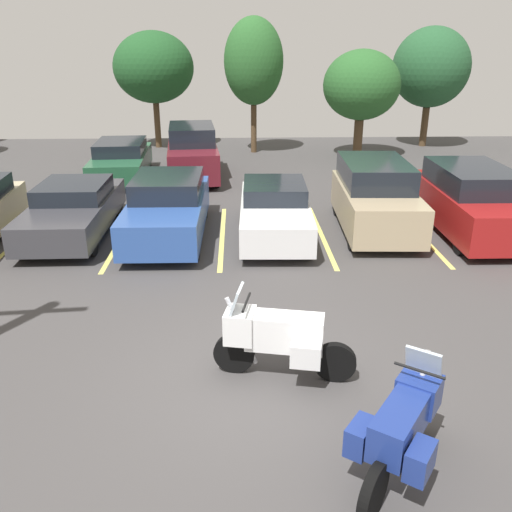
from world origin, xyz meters
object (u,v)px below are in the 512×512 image
Objects in this scene: motorcycle_touring at (278,336)px; car_tan at (375,197)px; car_white at (275,211)px; car_red at (471,201)px; car_blue at (168,208)px; car_charcoal at (74,209)px; car_far_green at (121,160)px; car_far_maroon at (193,153)px; motorcycle_second at (402,425)px.

car_tan reaches higher than motorcycle_touring.
car_tan reaches higher than car_white.
car_tan is at bearing 174.62° from car_red.
car_red reaches higher than car_blue.
car_red reaches higher than car_charcoal.
car_charcoal is 10.61m from car_red.
car_red reaches higher than motorcycle_touring.
car_charcoal is (-4.94, 6.80, -0.02)m from motorcycle_touring.
car_far_green is 2.66m from car_far_maroon.
car_far_maroon is (-3.57, 15.13, 0.28)m from motorcycle_second.
car_tan reaches higher than car_red.
car_far_green is (0.04, 6.25, 0.01)m from car_charcoal.
car_red is (10.60, -0.16, 0.19)m from car_charcoal.
motorcycle_touring is at bearing -114.40° from car_tan.
car_white is (-0.94, 8.48, 0.02)m from motorcycle_second.
car_tan is at bearing 65.60° from motorcycle_touring.
car_far_green is (-6.22, 15.09, 0.03)m from motorcycle_second.
car_charcoal is 0.99× the size of car_far_green.
motorcycle_touring is 8.73m from car_red.
car_white is 5.29m from car_red.
motorcycle_touring is 6.46m from car_white.
car_white is 0.90× the size of car_red.
motorcycle_touring is 0.51× the size of car_tan.
car_charcoal is 0.97× the size of car_red.
motorcycle_touring is 1.21× the size of motorcycle_second.
car_far_maroon is at bearing 111.62° from car_white.
car_charcoal is (-6.26, 8.84, 0.02)m from motorcycle_second.
car_far_maroon is at bearing 0.87° from car_far_green.
motorcycle_second is 0.39× the size of car_far_maroon.
car_blue is 1.03× the size of car_far_maroon.
car_far_maroon is at bearing 88.64° from car_blue.
car_far_maroon is at bearing 130.85° from car_tan.
motorcycle_touring is 0.45× the size of car_far_green.
car_red is (5.66, 6.64, 0.17)m from motorcycle_touring.
car_far_maroon is (2.65, 0.04, 0.25)m from car_far_green.
car_far_green is (-10.56, 6.41, -0.17)m from car_red.
motorcycle_second reaches higher than car_white.
motorcycle_second is at bearing -57.12° from motorcycle_touring.
car_white is 7.15m from car_far_maroon.
car_blue is at bearing 110.25° from motorcycle_touring.
car_charcoal is at bearing -179.47° from car_tan.
car_blue is at bearing -91.36° from car_far_maroon.
car_white is at bearing -171.06° from car_tan.
car_red is (4.34, 8.68, 0.20)m from motorcycle_second.
car_far_maroon reaches higher than car_tan.
car_blue is (-2.41, 6.52, 0.08)m from motorcycle_touring.
car_tan is at bearing 3.66° from car_blue.
car_tan is 0.92× the size of car_far_maroon.
car_tan is at bearing 0.53° from car_charcoal.
car_red is at bearing -31.25° from car_far_green.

